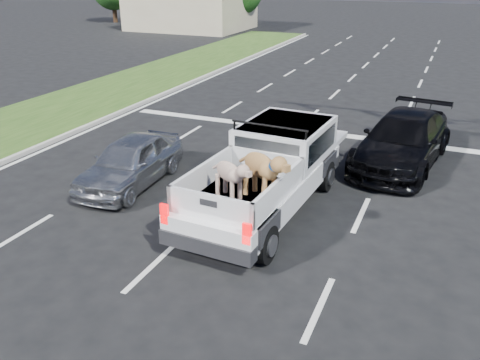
# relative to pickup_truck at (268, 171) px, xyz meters

# --- Properties ---
(ground) EXTENTS (160.00, 160.00, 0.00)m
(ground) POSITION_rel_pickup_truck_xyz_m (0.50, -3.43, -1.02)
(ground) COLOR black
(ground) RESTS_ON ground
(road_markings) EXTENTS (17.75, 60.00, 0.01)m
(road_markings) POSITION_rel_pickup_truck_xyz_m (0.50, 3.13, -1.02)
(road_markings) COLOR silver
(road_markings) RESTS_ON ground
(grass_median_left) EXTENTS (5.00, 60.00, 0.10)m
(grass_median_left) POSITION_rel_pickup_truck_xyz_m (-11.00, 2.57, -0.97)
(grass_median_left) COLOR #264515
(grass_median_left) RESTS_ON ground
(curb_left) EXTENTS (0.15, 60.00, 0.14)m
(curb_left) POSITION_rel_pickup_truck_xyz_m (-8.55, 2.57, -0.95)
(curb_left) COLOR #A6A198
(curb_left) RESTS_ON ground
(building_left) EXTENTS (10.00, 8.00, 4.40)m
(building_left) POSITION_rel_pickup_truck_xyz_m (-19.50, 32.57, 1.18)
(building_left) COLOR #B4AA8A
(building_left) RESTS_ON ground
(pickup_truck) EXTENTS (2.48, 5.93, 2.18)m
(pickup_truck) POSITION_rel_pickup_truck_xyz_m (0.00, 0.00, 0.00)
(pickup_truck) COLOR black
(pickup_truck) RESTS_ON ground
(silver_sedan) EXTENTS (1.78, 4.02, 1.35)m
(silver_sedan) POSITION_rel_pickup_truck_xyz_m (-4.02, -0.03, -0.35)
(silver_sedan) COLOR #AEB0B6
(silver_sedan) RESTS_ON ground
(black_coupe) EXTENTS (2.83, 5.53, 1.54)m
(black_coupe) POSITION_rel_pickup_truck_xyz_m (2.70, 4.48, -0.26)
(black_coupe) COLOR black
(black_coupe) RESTS_ON ground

